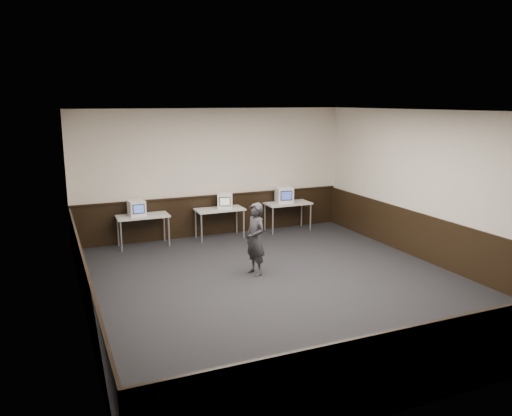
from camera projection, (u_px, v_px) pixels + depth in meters
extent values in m
plane|color=black|center=(283.00, 285.00, 9.31)|extent=(8.00, 8.00, 0.00)
plane|color=white|center=(285.00, 111.00, 8.64)|extent=(8.00, 8.00, 0.00)
plane|color=beige|center=(214.00, 173.00, 12.58)|extent=(7.00, 0.00, 7.00)
plane|color=beige|center=(447.00, 269.00, 5.38)|extent=(7.00, 0.00, 7.00)
plane|color=beige|center=(79.00, 219.00, 7.64)|extent=(0.00, 8.00, 8.00)
plane|color=beige|center=(436.00, 188.00, 10.32)|extent=(0.00, 8.00, 8.00)
cube|color=black|center=(215.00, 215.00, 12.79)|extent=(6.98, 0.04, 1.00)
cube|color=black|center=(438.00, 361.00, 5.63)|extent=(6.98, 0.04, 1.00)
cube|color=black|center=(85.00, 287.00, 7.88)|extent=(0.04, 7.98, 1.00)
cube|color=black|center=(431.00, 240.00, 10.54)|extent=(0.04, 7.98, 1.00)
cube|color=black|center=(215.00, 195.00, 12.66)|extent=(6.98, 0.06, 0.04)
cube|color=#BCBCB7|center=(143.00, 216.00, 11.67)|extent=(1.20, 0.60, 0.04)
cylinder|color=#999999|center=(121.00, 237.00, 11.32)|extent=(0.04, 0.04, 0.71)
cylinder|color=#999999|center=(169.00, 232.00, 11.74)|extent=(0.04, 0.04, 0.71)
cylinder|color=#999999|center=(118.00, 231.00, 11.77)|extent=(0.04, 0.04, 0.71)
cylinder|color=#999999|center=(164.00, 227.00, 12.19)|extent=(0.04, 0.04, 0.71)
cube|color=#BCBCB7|center=(220.00, 209.00, 12.40)|extent=(1.20, 0.60, 0.04)
cylinder|color=#999999|center=(202.00, 228.00, 12.04)|extent=(0.04, 0.04, 0.71)
cylinder|color=#999999|center=(244.00, 224.00, 12.46)|extent=(0.04, 0.04, 0.71)
cylinder|color=#999999|center=(196.00, 224.00, 12.49)|extent=(0.04, 0.04, 0.71)
cylinder|color=#999999|center=(237.00, 220.00, 12.91)|extent=(0.04, 0.04, 0.71)
cube|color=#BCBCB7|center=(288.00, 203.00, 13.13)|extent=(1.20, 0.60, 0.04)
cylinder|color=#999999|center=(273.00, 221.00, 12.77)|extent=(0.04, 0.04, 0.71)
cylinder|color=#999999|center=(310.00, 217.00, 13.19)|extent=(0.04, 0.04, 0.71)
cylinder|color=#999999|center=(265.00, 217.00, 13.22)|extent=(0.04, 0.04, 0.71)
cylinder|color=#999999|center=(302.00, 214.00, 13.64)|extent=(0.04, 0.04, 0.71)
cube|color=white|center=(137.00, 208.00, 11.58)|extent=(0.39, 0.41, 0.36)
cube|color=black|center=(139.00, 209.00, 11.41)|extent=(0.27, 0.03, 0.22)
cube|color=#3C53B2|center=(139.00, 209.00, 11.40)|extent=(0.24, 0.02, 0.18)
cube|color=white|center=(225.00, 201.00, 12.42)|extent=(0.48, 0.49, 0.37)
cube|color=black|center=(225.00, 202.00, 12.23)|extent=(0.27, 0.11, 0.22)
cube|color=beige|center=(225.00, 202.00, 12.22)|extent=(0.23, 0.08, 0.19)
cube|color=white|center=(284.00, 195.00, 13.07)|extent=(0.49, 0.51, 0.42)
cube|color=black|center=(286.00, 196.00, 12.86)|extent=(0.31, 0.07, 0.25)
cube|color=#324295|center=(287.00, 196.00, 12.85)|extent=(0.27, 0.05, 0.21)
imported|color=#2A282E|center=(255.00, 239.00, 9.77)|extent=(0.44, 0.58, 1.44)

